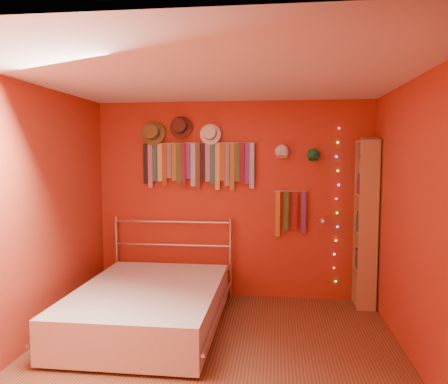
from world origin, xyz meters
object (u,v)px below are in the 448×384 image
at_px(tie_rack, 198,163).
at_px(bookshelf, 370,223).
at_px(bed, 149,306).
at_px(reading_lamp, 323,221).

distance_m(tie_rack, bookshelf, 2.22).
xyz_separation_m(tie_rack, bed, (-0.34, -1.10, -1.49)).
bearing_deg(bookshelf, tie_rack, 175.77).
xyz_separation_m(tie_rack, bookshelf, (2.09, -0.16, -0.71)).
relative_size(tie_rack, bookshelf, 0.72).
height_order(reading_lamp, bookshelf, bookshelf).
distance_m(tie_rack, reading_lamp, 1.70).
bearing_deg(reading_lamp, bookshelf, 1.13).
distance_m(reading_lamp, bed, 2.25).
bearing_deg(reading_lamp, tie_rack, 173.88).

